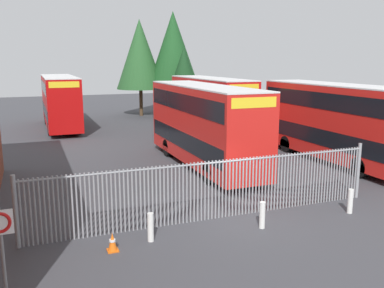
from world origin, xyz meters
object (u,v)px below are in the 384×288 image
at_px(double_decker_bus_behind_fence_right, 210,104).
at_px(speed_limit_sign_post, 1,234).
at_px(bollard_near_left, 151,227).
at_px(traffic_cone_by_gate, 112,242).
at_px(double_decker_bus_near_gate, 204,122).
at_px(double_decker_bus_behind_fence_left, 334,119).
at_px(double_decker_bus_far_back, 60,100).
at_px(bollard_center_front, 262,215).
at_px(bollard_near_right, 350,201).

xyz_separation_m(double_decker_bus_behind_fence_right, speed_limit_sign_post, (-13.72, -19.07, -0.65)).
bearing_deg(bollard_near_left, traffic_cone_by_gate, -168.53).
bearing_deg(double_decker_bus_behind_fence_right, speed_limit_sign_post, -125.72).
height_order(double_decker_bus_behind_fence_right, traffic_cone_by_gate, double_decker_bus_behind_fence_right).
distance_m(double_decker_bus_near_gate, double_decker_bus_behind_fence_left, 7.58).
height_order(double_decker_bus_near_gate, speed_limit_sign_post, double_decker_bus_near_gate).
bearing_deg(double_decker_bus_far_back, traffic_cone_by_gate, -90.77).
bearing_deg(double_decker_bus_behind_fence_right, double_decker_bus_far_back, 143.93).
distance_m(bollard_near_left, bollard_center_front, 3.91).
xyz_separation_m(double_decker_bus_far_back, bollard_center_front, (4.83, -24.99, -1.95)).
distance_m(traffic_cone_by_gate, speed_limit_sign_post, 3.74).
bearing_deg(bollard_near_right, bollard_center_front, -179.40).
xyz_separation_m(double_decker_bus_behind_fence_right, bollard_near_right, (-1.79, -17.31, -1.95)).
bearing_deg(bollard_near_left, double_decker_bus_behind_fence_right, 60.65).
bearing_deg(double_decker_bus_far_back, bollard_near_right, -70.78).
height_order(double_decker_bus_near_gate, double_decker_bus_behind_fence_left, same).
bearing_deg(double_decker_bus_behind_fence_right, double_decker_bus_behind_fence_left, -72.56).
xyz_separation_m(double_decker_bus_near_gate, double_decker_bus_far_back, (-6.30, 16.26, 0.00)).
xyz_separation_m(double_decker_bus_near_gate, bollard_near_right, (2.40, -8.70, -1.95)).
relative_size(bollard_near_right, traffic_cone_by_gate, 1.61).
bearing_deg(double_decker_bus_behind_fence_right, double_decker_bus_near_gate, -115.89).
distance_m(double_decker_bus_behind_fence_right, bollard_center_front, 18.35).
xyz_separation_m(bollard_center_front, bollard_near_right, (3.87, 0.04, 0.00)).
bearing_deg(double_decker_bus_far_back, double_decker_bus_behind_fence_left, -52.54).
xyz_separation_m(bollard_near_right, traffic_cone_by_gate, (-9.04, 0.08, -0.19)).
bearing_deg(double_decker_bus_far_back, speed_limit_sign_post, -96.89).
xyz_separation_m(double_decker_bus_behind_fence_left, bollard_center_front, (-8.87, -7.11, -1.95)).
xyz_separation_m(bollard_near_left, speed_limit_sign_post, (-4.17, -2.10, 1.30)).
distance_m(bollard_near_right, speed_limit_sign_post, 12.13).
distance_m(double_decker_bus_near_gate, bollard_near_right, 9.23).
bearing_deg(bollard_near_right, traffic_cone_by_gate, 179.49).
bearing_deg(bollard_near_left, double_decker_bus_far_back, 92.19).
xyz_separation_m(double_decker_bus_behind_fence_right, bollard_near_left, (-9.54, -16.97, -1.95)).
relative_size(double_decker_bus_behind_fence_left, bollard_near_left, 11.38).
bearing_deg(bollard_center_front, bollard_near_right, 0.60).
height_order(double_decker_bus_behind_fence_right, speed_limit_sign_post, double_decker_bus_behind_fence_right).
bearing_deg(speed_limit_sign_post, bollard_center_front, 12.03).
relative_size(bollard_near_left, bollard_near_right, 1.00).
relative_size(traffic_cone_by_gate, speed_limit_sign_post, 0.25).
bearing_deg(double_decker_bus_near_gate, double_decker_bus_behind_fence_right, 64.11).
bearing_deg(double_decker_bus_near_gate, bollard_center_front, -99.55).
bearing_deg(traffic_cone_by_gate, double_decker_bus_behind_fence_right, 57.87).
xyz_separation_m(double_decker_bus_behind_fence_right, double_decker_bus_far_back, (-10.49, 7.64, 0.00)).
bearing_deg(speed_limit_sign_post, traffic_cone_by_gate, 32.43).
xyz_separation_m(double_decker_bus_near_gate, bollard_center_front, (-1.47, -8.74, -1.95)).
distance_m(double_decker_bus_far_back, bollard_near_left, 24.71).
xyz_separation_m(double_decker_bus_near_gate, traffic_cone_by_gate, (-6.64, -8.62, -2.13)).
height_order(double_decker_bus_behind_fence_right, bollard_near_right, double_decker_bus_behind_fence_right).
bearing_deg(double_decker_bus_far_back, double_decker_bus_behind_fence_right, -36.07).
relative_size(double_decker_bus_behind_fence_right, double_decker_bus_far_back, 1.00).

